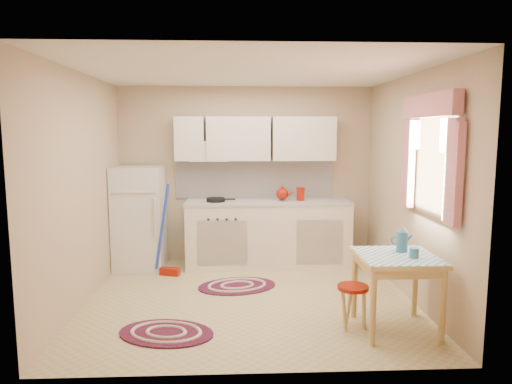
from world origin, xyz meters
TOP-DOWN VIEW (x-y plane):
  - room_shell at (0.16, 0.24)m, footprint 3.64×3.60m
  - fridge at (-1.46, 1.25)m, footprint 0.65×0.60m
  - broom at (-1.02, 0.90)m, footprint 0.30×0.19m
  - base_cabinets at (0.30, 1.30)m, footprint 2.25×0.60m
  - countertop at (0.30, 1.30)m, footprint 2.27×0.62m
  - frying_pan at (-0.42, 1.25)m, footprint 0.27×0.27m
  - red_kettle at (0.50, 1.30)m, footprint 0.22×0.20m
  - red_canister at (0.75, 1.30)m, footprint 0.15×0.15m
  - table at (1.35, -0.86)m, footprint 0.72×0.72m
  - stool at (0.96, -0.81)m, footprint 0.31×0.31m
  - coffee_pot at (1.44, -0.74)m, footprint 0.17×0.16m
  - mug at (1.47, -0.96)m, footprint 0.09×0.09m
  - rug_center at (-0.14, 0.42)m, footprint 1.06×0.82m
  - rug_left at (-0.80, -0.86)m, footprint 1.02×0.79m

SIDE VIEW (x-z plane):
  - rug_center at x=-0.14m, z-range 0.00..0.02m
  - rug_left at x=-0.80m, z-range 0.00..0.02m
  - stool at x=0.96m, z-range 0.00..0.42m
  - table at x=1.35m, z-range 0.00..0.72m
  - base_cabinets at x=0.30m, z-range 0.00..0.88m
  - broom at x=-1.02m, z-range 0.00..1.20m
  - fridge at x=-1.46m, z-range 0.00..1.40m
  - mug at x=1.47m, z-range 0.72..0.82m
  - coffee_pot at x=1.44m, z-range 0.72..0.99m
  - countertop at x=0.30m, z-range 0.88..0.92m
  - frying_pan at x=-0.42m, z-range 0.92..0.97m
  - red_canister at x=0.75m, z-range 0.92..1.08m
  - red_kettle at x=0.50m, z-range 0.92..1.11m
  - room_shell at x=0.16m, z-range 0.34..2.86m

